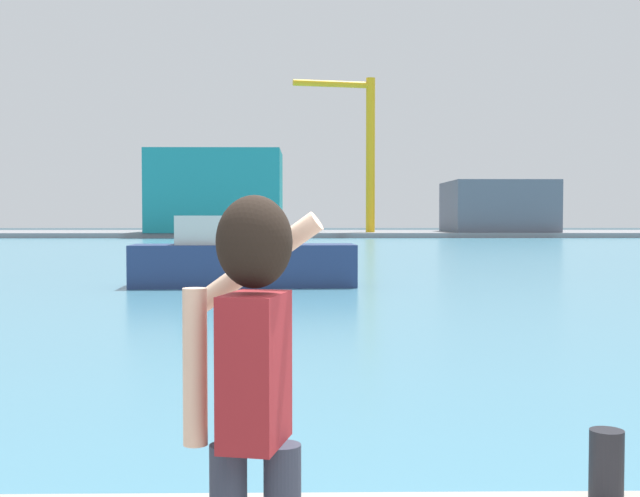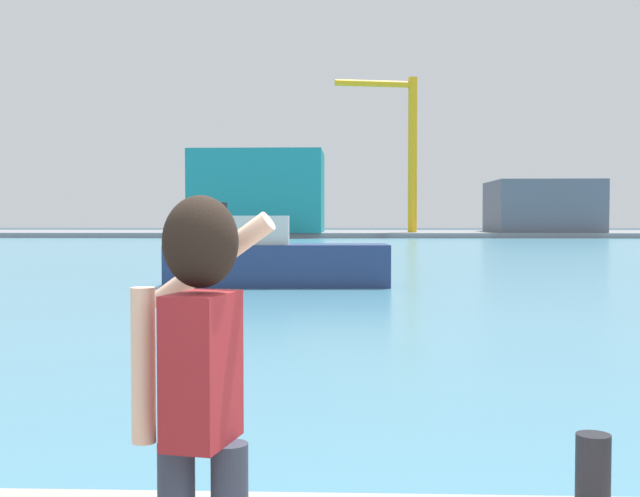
% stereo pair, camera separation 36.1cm
% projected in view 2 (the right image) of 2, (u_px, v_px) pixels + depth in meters
% --- Properties ---
extents(ground_plane, '(220.00, 220.00, 0.00)m').
position_uv_depth(ground_plane, '(357.00, 251.00, 52.80)').
color(ground_plane, '#334751').
extents(harbor_water, '(140.00, 100.00, 0.02)m').
position_uv_depth(harbor_water, '(357.00, 250.00, 54.79)').
color(harbor_water, teal).
rests_on(harbor_water, ground_plane).
extents(far_shore_dock, '(140.00, 20.00, 0.54)m').
position_uv_depth(far_shore_dock, '(355.00, 234.00, 94.72)').
color(far_shore_dock, gray).
rests_on(far_shore_dock, ground_plane).
extents(person_photographer, '(0.53, 0.57, 1.74)m').
position_uv_depth(person_photographer, '(200.00, 377.00, 3.00)').
color(person_photographer, '#2D3342').
rests_on(person_photographer, quay_promenade).
extents(harbor_bollard, '(0.20, 0.20, 0.43)m').
position_uv_depth(harbor_bollard, '(593.00, 472.00, 4.58)').
color(harbor_bollard, black).
rests_on(harbor_bollard, quay_promenade).
extents(boat_moored, '(7.21, 2.35, 2.27)m').
position_uv_depth(boat_moored, '(274.00, 260.00, 26.04)').
color(boat_moored, navy).
rests_on(boat_moored, harbor_water).
extents(warehouse_left, '(14.33, 10.53, 8.96)m').
position_uv_depth(warehouse_left, '(259.00, 192.00, 90.04)').
color(warehouse_left, teal).
rests_on(warehouse_left, far_shore_dock).
extents(warehouse_right, '(11.30, 12.24, 5.74)m').
position_uv_depth(warehouse_right, '(542.00, 207.00, 91.30)').
color(warehouse_right, slate).
rests_on(warehouse_right, far_shore_dock).
extents(port_crane, '(9.07, 2.62, 16.98)m').
position_uv_depth(port_crane, '(405.00, 141.00, 88.58)').
color(port_crane, yellow).
rests_on(port_crane, far_shore_dock).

